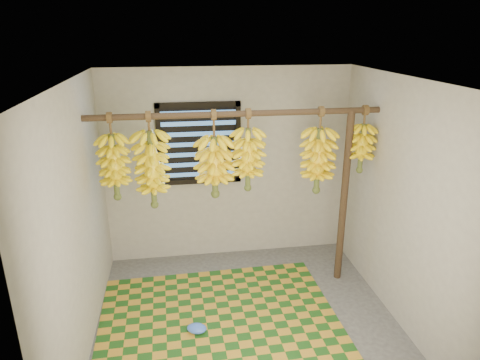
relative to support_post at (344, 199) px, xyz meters
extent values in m
cube|color=#484848|center=(-1.20, -0.70, -1.00)|extent=(3.00, 3.00, 0.01)
cube|color=silver|center=(-1.20, -0.70, 1.40)|extent=(3.00, 3.00, 0.01)
cube|color=gray|center=(-1.20, 0.80, 0.20)|extent=(3.00, 0.01, 2.40)
cube|color=gray|center=(-2.71, -0.70, 0.20)|extent=(0.01, 3.00, 2.40)
cube|color=gray|center=(0.30, -0.70, 0.20)|extent=(0.01, 3.00, 2.40)
cube|color=black|center=(-1.55, 0.78, 0.50)|extent=(1.00, 0.04, 1.00)
cylinder|color=#483520|center=(-1.20, 0.00, 1.00)|extent=(3.00, 0.06, 0.06)
cylinder|color=#483520|center=(0.00, 0.00, 0.00)|extent=(0.08, 0.08, 2.00)
cube|color=#1C5017|center=(-1.48, -0.62, -0.99)|extent=(2.44, 1.98, 0.01)
ellipsoid|color=#3F70ED|center=(-1.72, -0.74, -0.95)|extent=(0.23, 0.20, 0.08)
cylinder|color=brown|center=(-2.44, 0.00, 0.92)|extent=(0.02, 0.02, 0.22)
cylinder|color=#4C5923|center=(-2.44, 0.00, 0.52)|extent=(0.06, 0.06, 0.63)
cylinder|color=brown|center=(-2.08, 0.00, 0.93)|extent=(0.02, 0.02, 0.20)
cylinder|color=#4C5923|center=(-2.08, 0.00, 0.48)|extent=(0.06, 0.06, 0.76)
cylinder|color=brown|center=(-1.44, 0.00, 0.89)|extent=(0.02, 0.02, 0.29)
cylinder|color=#4C5923|center=(-1.44, 0.00, 0.47)|extent=(0.07, 0.07, 0.60)
cylinder|color=brown|center=(-1.09, 0.00, 0.93)|extent=(0.02, 0.02, 0.21)
cylinder|color=#4C5923|center=(-1.09, 0.00, 0.54)|extent=(0.06, 0.06, 0.63)
cylinder|color=brown|center=(-0.33, 0.00, 0.91)|extent=(0.02, 0.02, 0.24)
cylinder|color=#4C5923|center=(-0.33, 0.00, 0.49)|extent=(0.06, 0.06, 0.67)
cylinder|color=brown|center=(0.15, 0.00, 0.93)|extent=(0.02, 0.02, 0.21)
cylinder|color=#4C5923|center=(0.15, 0.00, 0.61)|extent=(0.05, 0.05, 0.49)
camera|label=1|loc=(-1.83, -4.20, 1.81)|focal=32.00mm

